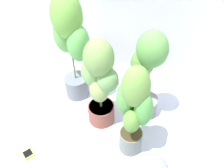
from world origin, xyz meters
TOP-DOWN VIEW (x-y plane):
  - ground_plane at (0.00, 0.00)m, footprint 8.00×8.00m
  - potted_plant_front_right at (0.33, -0.06)m, footprint 0.32×0.27m
  - potted_plant_center at (-0.00, 0.13)m, footprint 0.34×0.33m
  - potted_plant_back_left at (-0.34, 0.35)m, footprint 0.41×0.32m
  - potted_plant_back_right at (0.32, 0.35)m, footprint 0.37×0.35m
  - hygrometer_box at (-0.42, -0.41)m, footprint 0.11×0.11m

SIDE VIEW (x-z plane):
  - ground_plane at x=0.00m, z-range 0.00..0.00m
  - hygrometer_box at x=-0.42m, z-range 0.00..0.03m
  - potted_plant_center at x=0.00m, z-range 0.06..0.91m
  - potted_plant_front_right at x=0.33m, z-range 0.06..0.92m
  - potted_plant_back_right at x=0.32m, z-range 0.07..0.93m
  - potted_plant_back_left at x=-0.34m, z-range 0.11..1.16m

